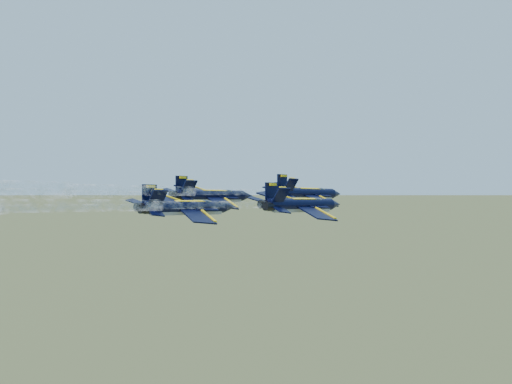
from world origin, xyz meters
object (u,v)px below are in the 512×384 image
(jet_left, at_px, (213,195))
(jet_right, at_px, (302,205))
(jet_lead, at_px, (308,193))
(jet_slot, at_px, (188,207))

(jet_left, bearing_deg, jet_right, 5.35)
(jet_lead, xyz_separation_m, jet_left, (-14.31, -9.12, 0.00))
(jet_left, distance_m, jet_slot, 14.83)
(jet_lead, relative_size, jet_slot, 1.00)
(jet_lead, relative_size, jet_right, 1.00)
(jet_left, bearing_deg, jet_lead, 55.78)
(jet_left, xyz_separation_m, jet_slot, (2.97, -14.53, 0.00))
(jet_right, bearing_deg, jet_left, -174.65)
(jet_right, height_order, jet_slot, same)
(jet_lead, distance_m, jet_left, 16.97)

